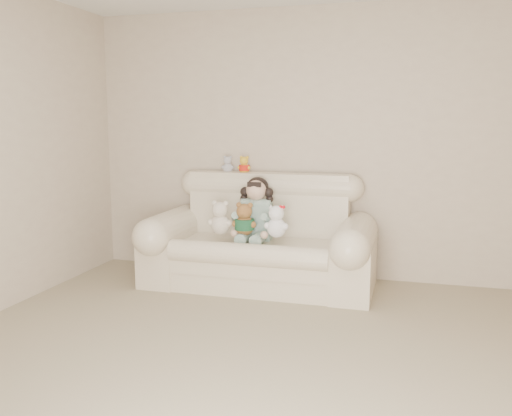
# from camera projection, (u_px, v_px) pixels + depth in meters

# --- Properties ---
(floor) EXTENTS (5.00, 5.00, 0.00)m
(floor) POSITION_uv_depth(u_px,v_px,m) (237.00, 390.00, 3.14)
(floor) COLOR tan
(floor) RESTS_ON ground
(wall_back) EXTENTS (4.50, 0.00, 4.50)m
(wall_back) POSITION_uv_depth(u_px,v_px,m) (315.00, 144.00, 5.32)
(wall_back) COLOR beige
(wall_back) RESTS_ON ground
(sofa) EXTENTS (2.10, 0.95, 1.03)m
(sofa) POSITION_uv_depth(u_px,v_px,m) (259.00, 231.00, 5.07)
(sofa) COLOR #FFF4CD
(sofa) RESTS_ON floor
(seated_child) EXTENTS (0.39, 0.46, 0.60)m
(seated_child) POSITION_uv_depth(u_px,v_px,m) (256.00, 208.00, 5.13)
(seated_child) COLOR #2E6956
(seated_child) RESTS_ON sofa
(brown_teddy) EXTENTS (0.28, 0.25, 0.35)m
(brown_teddy) POSITION_uv_depth(u_px,v_px,m) (245.00, 216.00, 4.95)
(brown_teddy) COLOR brown
(brown_teddy) RESTS_ON sofa
(white_cat) EXTENTS (0.25, 0.21, 0.35)m
(white_cat) POSITION_uv_depth(u_px,v_px,m) (277.00, 218.00, 4.87)
(white_cat) COLOR white
(white_cat) RESTS_ON sofa
(cream_teddy) EXTENTS (0.26, 0.21, 0.37)m
(cream_teddy) POSITION_uv_depth(u_px,v_px,m) (220.00, 214.00, 5.00)
(cream_teddy) COLOR beige
(cream_teddy) RESTS_ON sofa
(yellow_mini_bear) EXTENTS (0.16, 0.14, 0.21)m
(yellow_mini_bear) POSITION_uv_depth(u_px,v_px,m) (244.00, 163.00, 5.40)
(yellow_mini_bear) COLOR yellow
(yellow_mini_bear) RESTS_ON sofa
(grey_mini_plush) EXTENTS (0.15, 0.13, 0.20)m
(grey_mini_plush) POSITION_uv_depth(u_px,v_px,m) (228.00, 163.00, 5.47)
(grey_mini_plush) COLOR #AFAFB6
(grey_mini_plush) RESTS_ON sofa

